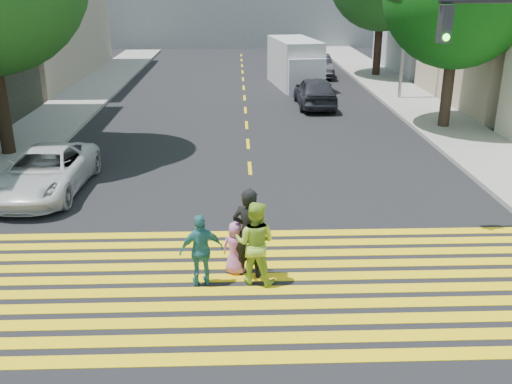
{
  "coord_description": "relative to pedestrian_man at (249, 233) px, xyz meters",
  "views": [
    {
      "loc": [
        -0.41,
        -9.14,
        5.96
      ],
      "look_at": [
        0.0,
        3.0,
        1.4
      ],
      "focal_mm": 40.0,
      "sensor_mm": 36.0,
      "label": 1
    }
  ],
  "objects": [
    {
      "name": "lane_line",
      "position": [
        0.19,
        20.84,
        -0.99
      ],
      "size": [
        0.12,
        34.4,
        0.01
      ],
      "color": "yellow",
      "rests_on": "ground"
    },
    {
      "name": "dark_car_parked",
      "position": [
        5.06,
        26.19,
        -0.29
      ],
      "size": [
        1.5,
        4.24,
        1.39
      ],
      "primitive_type": "imported",
      "rotation": [
        0.0,
        0.0,
        0.01
      ],
      "color": "black",
      "rests_on": "ground"
    },
    {
      "name": "sidewalk_right",
      "position": [
        8.69,
        13.34,
        -0.92
      ],
      "size": [
        3.0,
        60.0,
        0.15
      ],
      "primitive_type": "cube",
      "color": "gray",
      "rests_on": "ground"
    },
    {
      "name": "white_van",
      "position": [
        3.22,
        22.58,
        0.29
      ],
      "size": [
        2.9,
        5.96,
        2.7
      ],
      "rotation": [
        0.0,
        0.0,
        0.14
      ],
      "color": "silver",
      "rests_on": "ground"
    },
    {
      "name": "curb_red",
      "position": [
        -6.71,
        4.34,
        -0.91
      ],
      "size": [
        0.2,
        8.0,
        0.16
      ],
      "primitive_type": "cube",
      "color": "maroon",
      "rests_on": "ground"
    },
    {
      "name": "pedestrian_man",
      "position": [
        0.0,
        0.0,
        0.0
      ],
      "size": [
        0.83,
        0.67,
        1.98
      ],
      "primitive_type": "imported",
      "rotation": [
        0.0,
        0.0,
        2.84
      ],
      "color": "black",
      "rests_on": "ground"
    },
    {
      "name": "pedestrian_woman",
      "position": [
        0.11,
        -0.27,
        -0.1
      ],
      "size": [
        1.03,
        0.9,
        1.78
      ],
      "primitive_type": "imported",
      "rotation": [
        0.0,
        0.0,
        2.84
      ],
      "color": "#9FC938",
      "rests_on": "ground"
    },
    {
      "name": "silver_car",
      "position": [
        3.97,
        27.71,
        -0.28
      ],
      "size": [
        2.21,
        4.96,
        1.42
      ],
      "primitive_type": "imported",
      "rotation": [
        0.0,
        0.0,
        3.1
      ],
      "color": "gray",
      "rests_on": "ground"
    },
    {
      "name": "pedestrian_extra",
      "position": [
        -0.99,
        -0.32,
        -0.22
      ],
      "size": [
        0.97,
        0.59,
        1.54
      ],
      "primitive_type": "imported",
      "rotation": [
        0.0,
        0.0,
        3.4
      ],
      "color": "teal",
      "rests_on": "ground"
    },
    {
      "name": "crosswalk",
      "position": [
        0.19,
        -0.39,
        -0.98
      ],
      "size": [
        13.4,
        5.3,
        0.01
      ],
      "color": "yellow",
      "rests_on": "ground"
    },
    {
      "name": "pedestrian_child",
      "position": [
        -0.29,
        0.13,
        -0.4
      ],
      "size": [
        0.65,
        0.51,
        1.17
      ],
      "primitive_type": "imported",
      "rotation": [
        0.0,
        0.0,
        2.88
      ],
      "color": "#CC6CAE",
      "rests_on": "ground"
    },
    {
      "name": "dark_car_near",
      "position": [
        3.63,
        17.0,
        -0.24
      ],
      "size": [
        1.81,
        4.41,
        1.5
      ],
      "primitive_type": "imported",
      "rotation": [
        0.0,
        0.0,
        3.15
      ],
      "color": "#22222A",
      "rests_on": "ground"
    },
    {
      "name": "sidewalk_left",
      "position": [
        -8.31,
        20.34,
        -0.92
      ],
      "size": [
        3.0,
        40.0,
        0.15
      ],
      "primitive_type": "cube",
      "color": "gray",
      "rests_on": "ground"
    },
    {
      "name": "ground",
      "position": [
        0.19,
        -1.66,
        -0.99
      ],
      "size": [
        120.0,
        120.0,
        0.0
      ],
      "primitive_type": "plane",
      "color": "black"
    },
    {
      "name": "white_sedan",
      "position": [
        -5.87,
        5.26,
        -0.33
      ],
      "size": [
        2.36,
        4.81,
        1.31
      ],
      "primitive_type": "imported",
      "rotation": [
        0.0,
        0.0,
        -0.04
      ],
      "color": "silver",
      "rests_on": "ground"
    }
  ]
}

